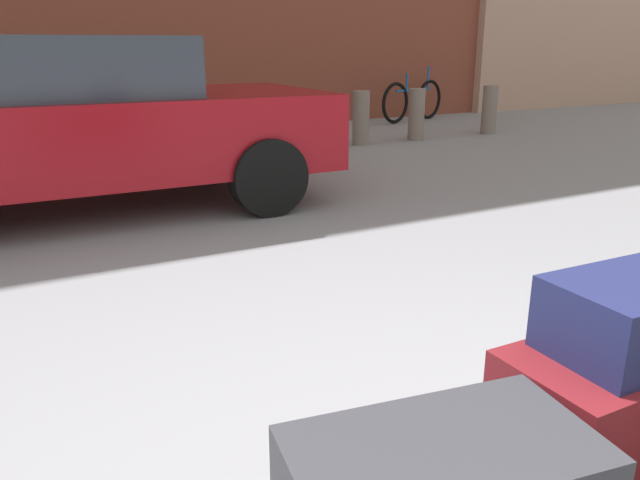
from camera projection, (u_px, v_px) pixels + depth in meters
name	position (u px, v px, depth m)	size (l,w,h in m)	color
duffel_bag_maroon_rear_left	(618.00, 405.00, 1.56)	(0.61, 0.32, 0.31)	maroon
duffel_bag_navy_topmost_pile	(633.00, 316.00, 1.48)	(0.40, 0.28, 0.18)	#191E47
parked_car	(57.00, 121.00, 5.02)	(4.34, 2.00, 1.42)	maroon
bicycle_leaning	(413.00, 100.00, 11.28)	(1.70, 0.58, 0.96)	black
bollard_kerb_near	(263.00, 125.00, 7.94)	(0.23, 0.23, 0.74)	#72665B
bollard_kerb_mid	(361.00, 118.00, 8.61)	(0.23, 0.23, 0.74)	#72665B
bollard_kerb_far	(416.00, 115.00, 9.05)	(0.23, 0.23, 0.74)	#72665B
bollard_corner	(489.00, 110.00, 9.69)	(0.23, 0.23, 0.74)	#72665B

